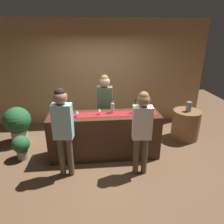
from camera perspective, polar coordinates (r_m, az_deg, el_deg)
ground_plane at (r=4.63m, az=-2.00°, el=-11.85°), size 10.00×10.00×0.00m
back_wall at (r=5.87m, az=-3.38°, el=10.74°), size 6.00×0.12×2.90m
bar_counter at (r=4.39m, az=-2.08°, el=-6.57°), size 2.31×0.60×0.97m
counter_runner_cloth at (r=4.18m, az=-2.17°, el=-0.68°), size 2.20×0.28×0.01m
wine_bottle_amber at (r=4.13m, az=-13.57°, el=0.10°), size 0.07×0.07×0.30m
wine_bottle_green at (r=4.25m, az=6.56°, el=1.21°), size 0.07×0.07×0.30m
wine_bottle_clear at (r=4.23m, az=0.15°, el=1.24°), size 0.07×0.07×0.30m
wine_glass_near_customer at (r=4.08m, az=-9.87°, el=0.02°), size 0.07×0.07×0.14m
wine_glass_mid_counter at (r=4.13m, az=-3.58°, el=0.57°), size 0.07×0.07×0.14m
wine_glass_far_end at (r=4.20m, az=-15.42°, el=0.16°), size 0.07×0.07×0.14m
bartender at (r=4.70m, az=-1.99°, el=2.71°), size 0.36×0.24×1.67m
customer_sipping at (r=3.64m, az=8.44°, el=-3.89°), size 0.36×0.23×1.63m
customer_browsing at (r=3.63m, az=-13.66°, el=-3.39°), size 0.36×0.24×1.71m
round_side_table at (r=5.47m, az=19.97°, el=-3.29°), size 0.68×0.68×0.74m
vase_on_side_table at (r=5.27m, az=20.78°, el=1.42°), size 0.13×0.13×0.24m
potted_plant_tall at (r=5.36m, az=-24.98°, el=-2.75°), size 0.62×0.62×0.91m
potted_plant_small at (r=4.76m, az=-24.17°, el=-8.65°), size 0.37×0.37×0.54m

